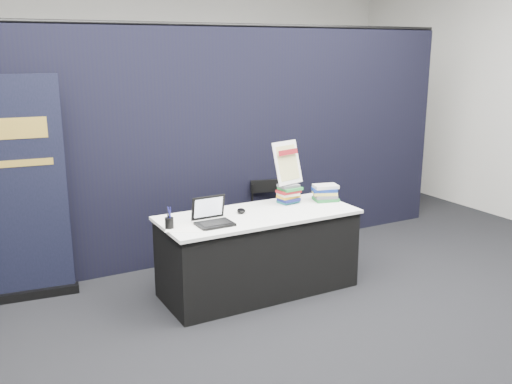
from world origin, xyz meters
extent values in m
plane|color=black|center=(0.00, 0.00, 0.00)|extent=(8.00, 8.00, 0.00)
cube|color=beige|center=(0.00, 4.00, 1.75)|extent=(8.00, 0.02, 3.50)
cube|color=black|center=(0.00, 1.60, 1.20)|extent=(6.00, 0.08, 2.40)
cube|color=black|center=(0.00, 0.55, 0.36)|extent=(1.76, 0.71, 0.72)
cube|color=silver|center=(0.00, 0.55, 0.73)|extent=(1.80, 0.75, 0.03)
cube|color=black|center=(-0.50, 0.41, 0.76)|extent=(0.30, 0.21, 0.02)
cube|color=black|center=(-0.50, 0.52, 0.88)|extent=(0.30, 0.06, 0.21)
cube|color=white|center=(-0.50, 0.51, 0.88)|extent=(0.26, 0.04, 0.17)
ellipsoid|color=black|center=(-0.13, 0.64, 0.77)|extent=(0.12, 0.14, 0.04)
cube|color=white|center=(-0.68, 0.51, 0.75)|extent=(0.35, 0.31, 0.00)
cube|color=white|center=(-0.73, 0.45, 0.75)|extent=(0.40, 0.37, 0.00)
cube|color=white|center=(-0.46, 0.48, 0.75)|extent=(0.31, 0.26, 0.00)
cylinder|color=black|center=(-0.86, 0.52, 0.80)|extent=(0.09, 0.09, 0.09)
cube|color=#1B6668|center=(0.42, 0.72, 0.76)|extent=(0.20, 0.16, 0.03)
cube|color=#121851|center=(0.42, 0.72, 0.79)|extent=(0.20, 0.16, 0.03)
cube|color=gold|center=(0.42, 0.72, 0.82)|extent=(0.20, 0.16, 0.03)
cube|color=#EFEDC3|center=(0.42, 0.72, 0.84)|extent=(0.20, 0.16, 0.03)
cube|color=maroon|center=(0.42, 0.72, 0.87)|extent=(0.20, 0.16, 0.03)
cube|color=#1D7030|center=(0.42, 0.72, 0.89)|extent=(0.20, 0.16, 0.03)
cube|color=#56565B|center=(0.42, 0.72, 0.92)|extent=(0.20, 0.16, 0.03)
cube|color=#1D7030|center=(0.78, 0.62, 0.77)|extent=(0.26, 0.23, 0.03)
cube|color=#56565B|center=(0.78, 0.62, 0.80)|extent=(0.26, 0.23, 0.03)
cube|color=#CABE50|center=(0.78, 0.62, 0.83)|extent=(0.26, 0.23, 0.03)
cube|color=navy|center=(0.78, 0.62, 0.86)|extent=(0.26, 0.23, 0.03)
cube|color=beige|center=(0.78, 0.62, 0.89)|extent=(0.26, 0.23, 0.03)
cube|color=black|center=(0.42, 0.70, 0.95)|extent=(0.20, 0.06, 0.01)
cylinder|color=black|center=(0.34, 0.79, 1.07)|extent=(0.03, 0.10, 0.30)
cylinder|color=black|center=(0.51, 0.79, 1.07)|extent=(0.03, 0.10, 0.30)
cube|color=white|center=(0.42, 0.75, 1.14)|extent=(0.33, 0.19, 0.40)
cube|color=#C7C17C|center=(0.42, 0.74, 1.14)|extent=(0.26, 0.15, 0.32)
cube|color=maroon|center=(0.42, 0.74, 1.24)|extent=(0.24, 0.07, 0.05)
cube|color=black|center=(-1.90, 1.38, 0.04)|extent=(0.85, 0.20, 0.08)
cube|color=black|center=(-1.90, 1.40, 1.00)|extent=(0.79, 0.12, 1.99)
cube|color=gold|center=(-1.90, 1.39, 1.54)|extent=(0.55, 0.07, 0.18)
cube|color=gold|center=(-1.90, 1.39, 1.24)|extent=(0.59, 0.07, 0.06)
cylinder|color=black|center=(0.44, 1.15, 0.19)|extent=(0.02, 0.02, 0.39)
cylinder|color=black|center=(0.79, 1.15, 0.19)|extent=(0.02, 0.02, 0.39)
cylinder|color=black|center=(0.44, 1.49, 0.19)|extent=(0.02, 0.02, 0.39)
cylinder|color=black|center=(0.79, 1.49, 0.19)|extent=(0.02, 0.02, 0.39)
cube|color=black|center=(0.62, 1.32, 0.40)|extent=(0.44, 0.44, 0.03)
cube|color=black|center=(0.62, 1.49, 0.73)|extent=(0.34, 0.12, 0.14)
camera|label=1|loc=(-2.39, -3.76, 2.21)|focal=40.00mm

